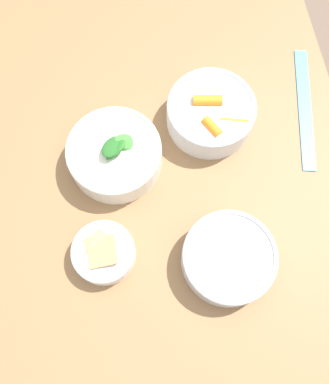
{
  "coord_description": "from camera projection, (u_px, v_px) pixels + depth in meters",
  "views": [
    {
      "loc": [
        0.29,
        -0.07,
        1.58
      ],
      "look_at": [
        0.02,
        -0.03,
        0.77
      ],
      "focal_mm": 40.0,
      "sensor_mm": 36.0,
      "label": 1
    }
  ],
  "objects": [
    {
      "name": "bowl_carrots",
      "position": [
        211.0,
        113.0,
        0.9
      ],
      "size": [
        0.19,
        0.19,
        0.08
      ],
      "color": "silver",
      "rests_on": "dining_table"
    },
    {
      "name": "dining_table",
      "position": [
        174.0,
        200.0,
        1.0
      ],
      "size": [
        1.31,
        0.78,
        0.74
      ],
      "color": "olive",
      "rests_on": "ground_plane"
    },
    {
      "name": "ruler",
      "position": [
        305.0,
        108.0,
        0.95
      ],
      "size": [
        0.3,
        0.09,
        0.0
      ],
      "color": "#4C99E0",
      "rests_on": "dining_table"
    },
    {
      "name": "bowl_beans_hotdog",
      "position": [
        228.0,
        259.0,
        0.81
      ],
      "size": [
        0.18,
        0.18,
        0.06
      ],
      "color": "silver",
      "rests_on": "dining_table"
    },
    {
      "name": "bowl_cookies",
      "position": [
        103.0,
        252.0,
        0.82
      ],
      "size": [
        0.12,
        0.12,
        0.05
      ],
      "color": "white",
      "rests_on": "dining_table"
    },
    {
      "name": "bowl_greens",
      "position": [
        115.0,
        154.0,
        0.87
      ],
      "size": [
        0.19,
        0.19,
        0.09
      ],
      "color": "silver",
      "rests_on": "dining_table"
    },
    {
      "name": "ground_plane",
      "position": [
        171.0,
        250.0,
        1.59
      ],
      "size": [
        10.0,
        10.0,
        0.0
      ],
      "primitive_type": "plane",
      "color": "brown"
    }
  ]
}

